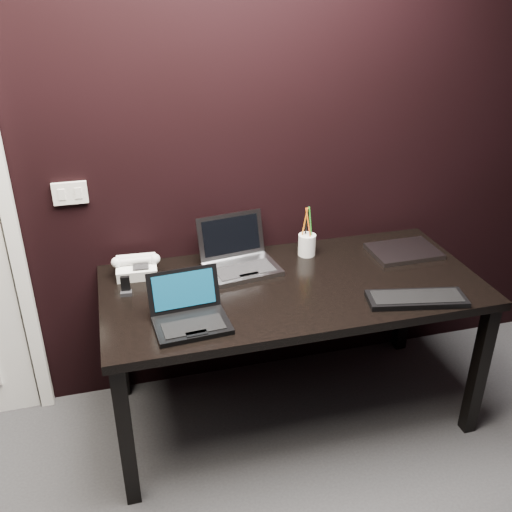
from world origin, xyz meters
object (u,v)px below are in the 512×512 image
object	(u,v)px
closed_laptop	(404,251)
desk_phone	(137,267)
pen_cup	(307,244)
desk	(292,298)
mobile_phone	(126,288)
ext_keyboard	(417,299)
silver_laptop	(239,260)
netbook	(190,315)

from	to	relation	value
closed_laptop	desk_phone	distance (m)	1.30
pen_cup	closed_laptop	bearing A→B (deg)	-13.30
desk	mobile_phone	distance (m)	0.74
desk	ext_keyboard	bearing A→B (deg)	-31.75
ext_keyboard	desk_phone	size ratio (longest dim) A/B	1.95
ext_keyboard	pen_cup	size ratio (longest dim) A/B	1.73
desk	mobile_phone	world-z (taller)	mobile_phone
silver_laptop	closed_laptop	bearing A→B (deg)	-4.36
mobile_phone	closed_laptop	bearing A→B (deg)	1.96
mobile_phone	pen_cup	distance (m)	0.90
netbook	ext_keyboard	bearing A→B (deg)	-5.14
desk	mobile_phone	size ratio (longest dim) A/B	20.51
netbook	silver_laptop	world-z (taller)	silver_laptop
silver_laptop	mobile_phone	size ratio (longest dim) A/B	4.43
netbook	silver_laptop	distance (m)	0.50
desk	closed_laptop	size ratio (longest dim) A/B	5.13
desk	desk_phone	xyz separation A→B (m)	(-0.67, 0.26, 0.12)
desk_phone	pen_cup	world-z (taller)	pen_cup
desk	desk_phone	bearing A→B (deg)	158.50
silver_laptop	closed_laptop	distance (m)	0.83
ext_keyboard	closed_laptop	size ratio (longest dim) A/B	1.32
netbook	desk_phone	distance (m)	0.49
pen_cup	netbook	bearing A→B (deg)	-145.20
silver_laptop	desk_phone	distance (m)	0.48
ext_keyboard	mobile_phone	size ratio (longest dim) A/B	5.28
netbook	mobile_phone	bearing A→B (deg)	128.12
ext_keyboard	mobile_phone	distance (m)	1.25
closed_laptop	pen_cup	xyz separation A→B (m)	(-0.47, 0.11, 0.05)
netbook	desk	bearing A→B (deg)	21.73
desk	silver_laptop	bearing A→B (deg)	133.66
desk	mobile_phone	xyz separation A→B (m)	(-0.73, 0.10, 0.11)
desk_phone	pen_cup	bearing A→B (deg)	-0.58
desk_phone	pen_cup	xyz separation A→B (m)	(0.83, -0.01, 0.02)
ext_keyboard	closed_laptop	world-z (taller)	ext_keyboard
desk	mobile_phone	bearing A→B (deg)	172.37
desk_phone	closed_laptop	bearing A→B (deg)	-5.28
mobile_phone	desk	bearing A→B (deg)	-7.63
mobile_phone	pen_cup	bearing A→B (deg)	10.11
ext_keyboard	pen_cup	distance (m)	0.62
desk	closed_laptop	xyz separation A→B (m)	(0.63, 0.14, 0.09)
desk_phone	mobile_phone	xyz separation A→B (m)	(-0.06, -0.17, -0.01)
netbook	silver_laptop	bearing A→B (deg)	53.50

